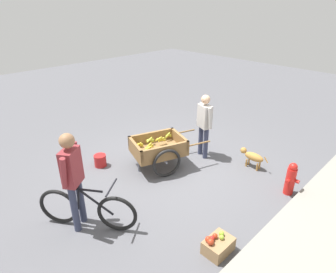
{
  "coord_description": "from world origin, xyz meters",
  "views": [
    {
      "loc": [
        3.92,
        3.79,
        3.39
      ],
      "look_at": [
        0.1,
        -0.11,
        0.75
      ],
      "focal_mm": 30.47,
      "sensor_mm": 36.0,
      "label": 1
    }
  ],
  "objects_px": {
    "fruit_cart": "(158,149)",
    "bicycle": "(87,209)",
    "apple_crate": "(218,245)",
    "vendor_person": "(204,121)",
    "cyclist_person": "(72,174)",
    "dog": "(252,156)",
    "plastic_bucket": "(100,160)",
    "fire_hydrant": "(291,179)"
  },
  "relations": [
    {
      "from": "bicycle",
      "to": "apple_crate",
      "type": "distance_m",
      "value": 2.11
    },
    {
      "from": "cyclist_person",
      "to": "plastic_bucket",
      "type": "distance_m",
      "value": 2.07
    },
    {
      "from": "cyclist_person",
      "to": "fruit_cart",
      "type": "bearing_deg",
      "value": -168.14
    },
    {
      "from": "fruit_cart",
      "to": "cyclist_person",
      "type": "relative_size",
      "value": 1.08
    },
    {
      "from": "cyclist_person",
      "to": "plastic_bucket",
      "type": "relative_size",
      "value": 6.27
    },
    {
      "from": "fruit_cart",
      "to": "fire_hydrant",
      "type": "distance_m",
      "value": 2.72
    },
    {
      "from": "fire_hydrant",
      "to": "vendor_person",
      "type": "bearing_deg",
      "value": -89.17
    },
    {
      "from": "fruit_cart",
      "to": "dog",
      "type": "xyz_separation_m",
      "value": [
        -1.46,
        1.47,
        -0.16
      ]
    },
    {
      "from": "bicycle",
      "to": "fire_hydrant",
      "type": "bearing_deg",
      "value": 149.3
    },
    {
      "from": "bicycle",
      "to": "cyclist_person",
      "type": "height_order",
      "value": "cyclist_person"
    },
    {
      "from": "fruit_cart",
      "to": "fire_hydrant",
      "type": "bearing_deg",
      "value": 114.24
    },
    {
      "from": "fruit_cart",
      "to": "fire_hydrant",
      "type": "xyz_separation_m",
      "value": [
        -1.12,
        2.48,
        -0.1
      ]
    },
    {
      "from": "plastic_bucket",
      "to": "cyclist_person",
      "type": "bearing_deg",
      "value": 47.73
    },
    {
      "from": "fruit_cart",
      "to": "apple_crate",
      "type": "bearing_deg",
      "value": 67.09
    },
    {
      "from": "dog",
      "to": "apple_crate",
      "type": "xyz_separation_m",
      "value": [
        2.47,
        0.91,
        -0.14
      ]
    },
    {
      "from": "plastic_bucket",
      "to": "dog",
      "type": "bearing_deg",
      "value": 134.7
    },
    {
      "from": "vendor_person",
      "to": "fire_hydrant",
      "type": "distance_m",
      "value": 2.17
    },
    {
      "from": "fruit_cart",
      "to": "fire_hydrant",
      "type": "height_order",
      "value": "fruit_cart"
    },
    {
      "from": "dog",
      "to": "fire_hydrant",
      "type": "bearing_deg",
      "value": 71.06
    },
    {
      "from": "bicycle",
      "to": "apple_crate",
      "type": "height_order",
      "value": "bicycle"
    },
    {
      "from": "fire_hydrant",
      "to": "apple_crate",
      "type": "bearing_deg",
      "value": -2.74
    },
    {
      "from": "fruit_cart",
      "to": "plastic_bucket",
      "type": "bearing_deg",
      "value": -45.51
    },
    {
      "from": "vendor_person",
      "to": "fire_hydrant",
      "type": "height_order",
      "value": "vendor_person"
    },
    {
      "from": "fruit_cart",
      "to": "cyclist_person",
      "type": "height_order",
      "value": "cyclist_person"
    },
    {
      "from": "fruit_cart",
      "to": "cyclist_person",
      "type": "distance_m",
      "value": 2.29
    },
    {
      "from": "dog",
      "to": "plastic_bucket",
      "type": "xyz_separation_m",
      "value": [
        2.37,
        -2.4,
        -0.14
      ]
    },
    {
      "from": "dog",
      "to": "apple_crate",
      "type": "bearing_deg",
      "value": 20.18
    },
    {
      "from": "fire_hydrant",
      "to": "fruit_cart",
      "type": "bearing_deg",
      "value": -65.76
    },
    {
      "from": "bicycle",
      "to": "dog",
      "type": "xyz_separation_m",
      "value": [
        -3.54,
        0.89,
        -0.08
      ]
    },
    {
      "from": "dog",
      "to": "cyclist_person",
      "type": "bearing_deg",
      "value": -15.6
    },
    {
      "from": "fruit_cart",
      "to": "vendor_person",
      "type": "xyz_separation_m",
      "value": [
        -1.09,
        0.38,
        0.46
      ]
    },
    {
      "from": "dog",
      "to": "fire_hydrant",
      "type": "relative_size",
      "value": 1.01
    },
    {
      "from": "apple_crate",
      "to": "cyclist_person",
      "type": "bearing_deg",
      "value": -58.74
    },
    {
      "from": "plastic_bucket",
      "to": "fire_hydrant",
      "type": "bearing_deg",
      "value": 120.76
    },
    {
      "from": "vendor_person",
      "to": "cyclist_person",
      "type": "xyz_separation_m",
      "value": [
        3.26,
        0.08,
        0.12
      ]
    },
    {
      "from": "vendor_person",
      "to": "bicycle",
      "type": "bearing_deg",
      "value": 3.59
    },
    {
      "from": "vendor_person",
      "to": "fruit_cart",
      "type": "bearing_deg",
      "value": -19.31
    },
    {
      "from": "cyclist_person",
      "to": "dog",
      "type": "relative_size",
      "value": 2.49
    },
    {
      "from": "fruit_cart",
      "to": "bicycle",
      "type": "xyz_separation_m",
      "value": [
        2.08,
        0.58,
        -0.08
      ]
    },
    {
      "from": "plastic_bucket",
      "to": "vendor_person",
      "type": "bearing_deg",
      "value": 146.76
    },
    {
      "from": "dog",
      "to": "fire_hydrant",
      "type": "height_order",
      "value": "fire_hydrant"
    },
    {
      "from": "fruit_cart",
      "to": "apple_crate",
      "type": "xyz_separation_m",
      "value": [
        1.0,
        2.38,
        -0.31
      ]
    }
  ]
}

